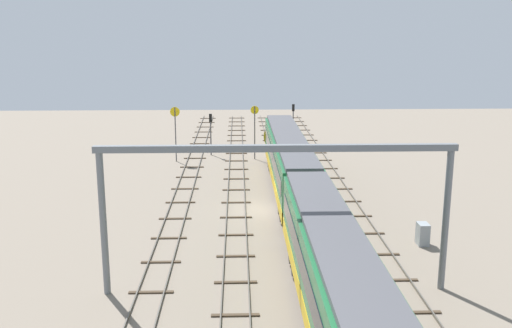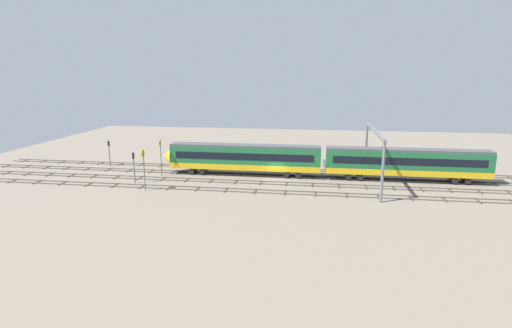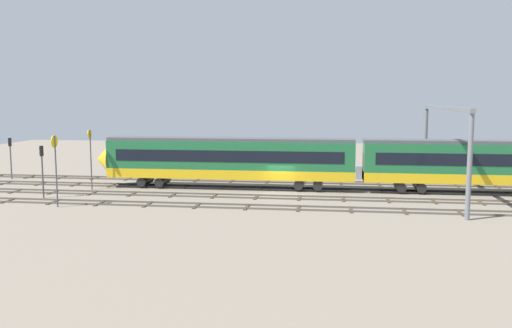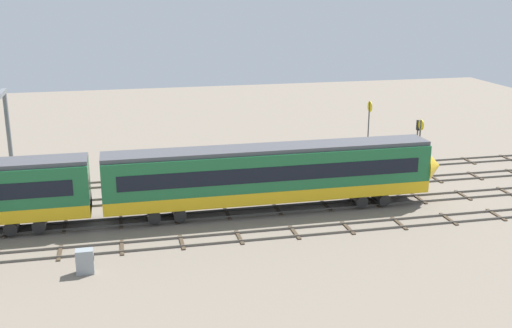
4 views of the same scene
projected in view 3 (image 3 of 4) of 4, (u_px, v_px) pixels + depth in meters
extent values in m
plane|color=gray|center=(280.00, 193.00, 50.12)|extent=(115.44, 115.44, 0.00)
cube|color=#59544C|center=(286.00, 180.00, 57.51)|extent=(99.44, 0.07, 0.16)
cube|color=#59544C|center=(285.00, 182.00, 56.10)|extent=(99.44, 0.07, 0.16)
cube|color=#473828|center=(496.00, 186.00, 54.03)|extent=(0.24, 2.40, 0.08)
cube|color=#473828|center=(456.00, 185.00, 54.54)|extent=(0.24, 2.40, 0.08)
cube|color=#473828|center=(417.00, 184.00, 55.04)|extent=(0.24, 2.40, 0.08)
cube|color=#473828|center=(379.00, 184.00, 55.55)|extent=(0.24, 2.40, 0.08)
cube|color=#473828|center=(341.00, 183.00, 56.05)|extent=(0.24, 2.40, 0.08)
cube|color=#473828|center=(304.00, 182.00, 56.56)|extent=(0.24, 2.40, 0.08)
cube|color=#473828|center=(268.00, 181.00, 57.06)|extent=(0.24, 2.40, 0.08)
cube|color=#473828|center=(232.00, 181.00, 57.57)|extent=(0.24, 2.40, 0.08)
cube|color=#473828|center=(197.00, 180.00, 58.07)|extent=(0.24, 2.40, 0.08)
cube|color=#473828|center=(162.00, 179.00, 58.58)|extent=(0.24, 2.40, 0.08)
cube|color=#473828|center=(129.00, 179.00, 59.08)|extent=(0.24, 2.40, 0.08)
cube|color=#473828|center=(95.00, 178.00, 59.59)|extent=(0.24, 2.40, 0.08)
cube|color=#473828|center=(63.00, 177.00, 60.09)|extent=(0.24, 2.40, 0.08)
cube|color=#473828|center=(30.00, 177.00, 60.60)|extent=(0.24, 2.40, 0.08)
cube|color=#59544C|center=(283.00, 187.00, 53.05)|extent=(99.44, 0.07, 0.16)
cube|color=#59544C|center=(281.00, 190.00, 51.64)|extent=(99.44, 0.07, 0.16)
cube|color=#473828|center=(511.00, 194.00, 49.57)|extent=(0.24, 2.40, 0.08)
cube|color=#473828|center=(467.00, 193.00, 50.08)|extent=(0.24, 2.40, 0.08)
cube|color=#473828|center=(425.00, 192.00, 50.58)|extent=(0.24, 2.40, 0.08)
cube|color=#473828|center=(383.00, 191.00, 51.09)|extent=(0.24, 2.40, 0.08)
cube|color=#473828|center=(342.00, 190.00, 51.59)|extent=(0.24, 2.40, 0.08)
cube|color=#473828|center=(302.00, 189.00, 52.10)|extent=(0.24, 2.40, 0.08)
cube|color=#473828|center=(262.00, 189.00, 52.60)|extent=(0.24, 2.40, 0.08)
cube|color=#473828|center=(224.00, 188.00, 53.11)|extent=(0.24, 2.40, 0.08)
cube|color=#473828|center=(186.00, 187.00, 53.61)|extent=(0.24, 2.40, 0.08)
cube|color=#473828|center=(149.00, 186.00, 54.11)|extent=(0.24, 2.40, 0.08)
cube|color=#473828|center=(112.00, 185.00, 54.62)|extent=(0.24, 2.40, 0.08)
cube|color=#473828|center=(76.00, 184.00, 55.12)|extent=(0.24, 2.40, 0.08)
cube|color=#473828|center=(41.00, 184.00, 55.63)|extent=(0.24, 2.40, 0.08)
cube|color=#473828|center=(7.00, 183.00, 56.13)|extent=(0.24, 2.40, 0.08)
cube|color=#59544C|center=(278.00, 196.00, 48.59)|extent=(99.44, 0.07, 0.16)
cube|color=#59544C|center=(277.00, 198.00, 47.18)|extent=(99.44, 0.07, 0.16)
cube|color=#473828|center=(481.00, 202.00, 45.61)|extent=(0.24, 2.40, 0.08)
cube|color=#473828|center=(434.00, 201.00, 46.12)|extent=(0.24, 2.40, 0.08)
cube|color=#473828|center=(388.00, 200.00, 46.62)|extent=(0.24, 2.40, 0.08)
cube|color=#473828|center=(343.00, 199.00, 47.13)|extent=(0.24, 2.40, 0.08)
cube|color=#473828|center=(299.00, 198.00, 47.63)|extent=(0.24, 2.40, 0.08)
cube|color=#473828|center=(256.00, 197.00, 48.14)|extent=(0.24, 2.40, 0.08)
cube|color=#473828|center=(214.00, 196.00, 48.64)|extent=(0.24, 2.40, 0.08)
cube|color=#473828|center=(173.00, 195.00, 49.15)|extent=(0.24, 2.40, 0.08)
cube|color=#473828|center=(132.00, 194.00, 49.65)|extent=(0.24, 2.40, 0.08)
cube|color=#473828|center=(93.00, 193.00, 50.16)|extent=(0.24, 2.40, 0.08)
cube|color=#473828|center=(54.00, 192.00, 50.66)|extent=(0.24, 2.40, 0.08)
cube|color=#473828|center=(16.00, 191.00, 51.17)|extent=(0.24, 2.40, 0.08)
cube|color=#59544C|center=(273.00, 205.00, 44.13)|extent=(99.44, 0.07, 0.16)
cube|color=#59544C|center=(271.00, 209.00, 42.71)|extent=(99.44, 0.07, 0.16)
cube|color=#473828|center=(460.00, 213.00, 41.51)|extent=(0.24, 2.40, 0.08)
cube|color=#473828|center=(405.00, 211.00, 42.06)|extent=(0.24, 2.40, 0.08)
cube|color=#473828|center=(351.00, 210.00, 42.61)|extent=(0.24, 2.40, 0.08)
cube|color=#473828|center=(298.00, 208.00, 43.15)|extent=(0.24, 2.40, 0.08)
cube|color=#473828|center=(247.00, 207.00, 43.70)|extent=(0.24, 2.40, 0.08)
cube|color=#473828|center=(197.00, 206.00, 44.25)|extent=(0.24, 2.40, 0.08)
cube|color=#473828|center=(148.00, 204.00, 44.79)|extent=(0.24, 2.40, 0.08)
cube|color=#473828|center=(100.00, 203.00, 45.34)|extent=(0.24, 2.40, 0.08)
cube|color=#473828|center=(54.00, 202.00, 45.89)|extent=(0.24, 2.40, 0.08)
cube|color=#473828|center=(8.00, 201.00, 46.43)|extent=(0.24, 2.40, 0.08)
cube|color=#1E6638|center=(230.00, 159.00, 52.68)|extent=(24.00, 2.90, 3.60)
cube|color=gold|center=(230.00, 173.00, 52.85)|extent=(24.00, 2.94, 0.90)
cube|color=#4C4C51|center=(230.00, 139.00, 52.45)|extent=(24.00, 2.50, 0.30)
cube|color=black|center=(232.00, 153.00, 54.07)|extent=(22.00, 0.04, 1.10)
cube|color=black|center=(227.00, 156.00, 51.19)|extent=(22.00, 0.04, 1.10)
cylinder|color=black|center=(318.00, 184.00, 51.82)|extent=(0.90, 2.70, 0.90)
cylinder|color=black|center=(299.00, 183.00, 52.06)|extent=(0.90, 2.70, 0.90)
cylinder|color=black|center=(163.00, 181.00, 53.85)|extent=(0.90, 2.70, 0.90)
cylinder|color=black|center=(145.00, 180.00, 54.09)|extent=(0.90, 2.70, 0.90)
cube|color=#1E6638|center=(497.00, 163.00, 49.41)|extent=(24.00, 2.90, 3.60)
cube|color=gold|center=(496.00, 178.00, 49.57)|extent=(24.00, 2.94, 0.90)
cube|color=#4C4C51|center=(498.00, 142.00, 49.17)|extent=(24.00, 2.50, 0.30)
cube|color=black|center=(492.00, 157.00, 50.79)|extent=(22.00, 0.04, 1.10)
cube|color=black|center=(502.00, 160.00, 47.92)|extent=(22.00, 0.04, 1.10)
cylinder|color=black|center=(419.00, 186.00, 50.58)|extent=(0.90, 2.70, 0.90)
cylinder|color=black|center=(400.00, 186.00, 50.81)|extent=(0.90, 2.70, 0.90)
cone|color=gold|center=(105.00, 159.00, 54.39)|extent=(1.60, 3.24, 3.24)
cylinder|color=slate|center=(425.00, 145.00, 56.54)|extent=(0.36, 0.36, 7.71)
cylinder|color=slate|center=(469.00, 167.00, 38.77)|extent=(0.36, 0.36, 7.71)
cube|color=slate|center=(445.00, 108.00, 47.17)|extent=(0.40, 18.67, 0.35)
cylinder|color=#4C4C51|center=(56.00, 172.00, 43.52)|extent=(0.12, 0.12, 5.79)
cylinder|color=yellow|center=(54.00, 141.00, 43.23)|extent=(0.05, 1.01, 1.01)
cube|color=black|center=(54.00, 141.00, 43.24)|extent=(0.02, 0.46, 0.12)
cylinder|color=#4C4C51|center=(91.00, 160.00, 51.91)|extent=(0.12, 0.12, 5.76)
cylinder|color=yellow|center=(90.00, 134.00, 51.61)|extent=(0.05, 0.87, 0.87)
cube|color=black|center=(89.00, 134.00, 51.62)|extent=(0.02, 0.39, 0.12)
cylinder|color=#4C4C51|center=(43.00, 177.00, 47.58)|extent=(0.14, 0.14, 3.74)
cube|color=black|center=(41.00, 151.00, 47.30)|extent=(0.20, 0.32, 0.90)
sphere|color=red|center=(40.00, 149.00, 47.29)|extent=(0.20, 0.20, 0.20)
sphere|color=#262626|center=(40.00, 153.00, 47.33)|extent=(0.20, 0.20, 0.20)
cylinder|color=#4C4C51|center=(11.00, 163.00, 58.73)|extent=(0.14, 0.14, 3.60)
cube|color=black|center=(10.00, 142.00, 58.45)|extent=(0.20, 0.32, 0.90)
sphere|color=green|center=(9.00, 140.00, 58.44)|extent=(0.20, 0.20, 0.20)
sphere|color=#262626|center=(9.00, 144.00, 58.49)|extent=(0.20, 0.20, 0.20)
cube|color=gray|center=(360.00, 173.00, 58.80)|extent=(1.01, 0.68, 1.46)
cube|color=#333333|center=(355.00, 171.00, 58.85)|extent=(0.02, 0.48, 0.24)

